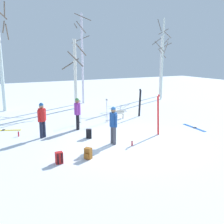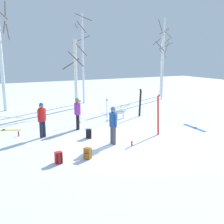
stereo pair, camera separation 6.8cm
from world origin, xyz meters
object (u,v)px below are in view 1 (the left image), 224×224
(ski_pair_lying_1, at_px, (194,128))
(ski_poles_0, at_px, (107,110))
(person_2, at_px, (42,118))
(water_bottle_0, at_px, (19,134))
(backpack_0, at_px, (59,158))
(backpack_2, at_px, (88,154))
(ski_pair_planted_0, at_px, (158,115))
(ski_pair_lying_0, at_px, (4,130))
(birch_tree_2, at_px, (0,54))
(birch_tree_5, at_px, (162,58))
(backpack_1, at_px, (89,134))
(birch_tree_4, at_px, (82,57))
(birch_tree_3, at_px, (75,73))
(dog, at_px, (119,112))
(person_0, at_px, (113,123))
(ski_pair_planted_1, at_px, (140,103))
(water_bottle_1, at_px, (132,143))
(birch_tree_6, at_px, (161,65))
(person_1, at_px, (77,112))
(ski_poles_1, at_px, (80,111))

(ski_pair_lying_1, distance_m, ski_poles_0, 5.05)
(person_2, bearing_deg, water_bottle_0, 145.48)
(backpack_0, relative_size, backpack_2, 1.00)
(ski_pair_planted_0, xyz_separation_m, backpack_0, (-5.43, -1.31, -0.79))
(ski_pair_lying_0, xyz_separation_m, birch_tree_2, (0.51, 5.36, 3.96))
(person_2, relative_size, birch_tree_5, 0.24)
(backpack_2, bearing_deg, ski_pair_lying_0, 114.51)
(ski_pair_lying_0, relative_size, backpack_1, 3.79)
(birch_tree_4, relative_size, birch_tree_5, 1.01)
(ski_pair_lying_0, relative_size, birch_tree_2, 0.22)
(birch_tree_3, relative_size, birch_tree_4, 0.71)
(ski_pair_planted_0, distance_m, ski_pair_lying_1, 2.71)
(dog, xyz_separation_m, birch_tree_3, (-1.38, 4.30, 2.26))
(birch_tree_3, bearing_deg, backpack_1, -104.41)
(person_0, height_order, ski_poles_0, person_0)
(person_2, distance_m, ski_poles_0, 4.22)
(ski_pair_planted_1, relative_size, backpack_0, 4.10)
(ski_pair_lying_1, bearing_deg, backpack_1, 170.82)
(ski_pair_planted_1, bearing_deg, water_bottle_1, -126.07)
(backpack_1, xyz_separation_m, birch_tree_6, (11.21, 9.27, 2.82))
(birch_tree_2, bearing_deg, ski_poles_0, -50.86)
(person_1, distance_m, birch_tree_4, 8.39)
(ski_pair_lying_0, bearing_deg, ski_poles_1, -7.16)
(dog, bearing_deg, birch_tree_2, 137.56)
(person_1, distance_m, dog, 3.46)
(person_1, relative_size, ski_pair_planted_1, 0.95)
(dog, bearing_deg, ski_poles_1, -176.74)
(person_2, bearing_deg, birch_tree_3, 58.04)
(person_0, height_order, water_bottle_1, person_0)
(ski_pair_planted_0, distance_m, ski_pair_planted_1, 4.00)
(water_bottle_1, bearing_deg, water_bottle_0, 139.75)
(person_0, bearing_deg, backpack_0, -160.08)
(dog, distance_m, backpack_2, 6.73)
(dog, distance_m, ski_pair_planted_1, 1.55)
(birch_tree_5, bearing_deg, ski_pair_planted_0, -128.20)
(ski_pair_planted_1, relative_size, ski_pair_lying_0, 1.08)
(person_1, height_order, ski_pair_lying_1, person_1)
(water_bottle_0, relative_size, water_bottle_1, 1.14)
(ski_poles_0, xyz_separation_m, backpack_0, (-4.16, -4.61, -0.54))
(person_0, distance_m, ski_pair_lying_0, 6.25)
(dog, height_order, water_bottle_1, dog)
(backpack_1, height_order, birch_tree_5, birch_tree_5)
(ski_poles_0, distance_m, birch_tree_6, 11.71)
(birch_tree_4, distance_m, birch_tree_5, 7.17)
(person_2, relative_size, ski_pair_lying_0, 1.03)
(person_2, height_order, backpack_2, person_2)
(ski_pair_lying_1, height_order, birch_tree_4, birch_tree_4)
(backpack_1, bearing_deg, birch_tree_6, 39.59)
(ski_poles_1, xyz_separation_m, birch_tree_3, (1.31, 4.45, 1.90))
(dog, height_order, ski_pair_planted_0, ski_pair_planted_0)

